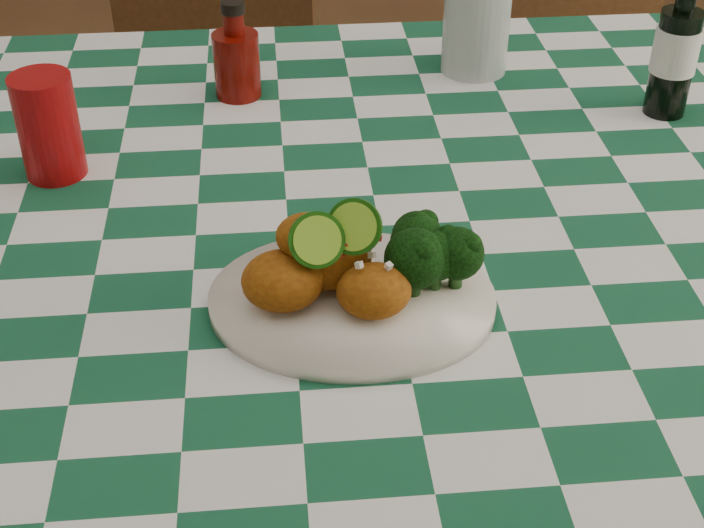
{
  "coord_description": "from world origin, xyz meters",
  "views": [
    {
      "loc": [
        -0.11,
        -0.97,
        1.4
      ],
      "look_at": [
        -0.04,
        -0.21,
        0.84
      ],
      "focal_mm": 50.0,
      "sensor_mm": 36.0,
      "label": 1
    }
  ],
  "objects_px": {
    "plate": "(352,301)",
    "beer_bottle": "(678,38)",
    "dining_table": "(370,432)",
    "wooden_chair_right": "(576,155)",
    "red_tumbler": "(48,126)",
    "mason_jar": "(476,26)",
    "fried_chicken_pile": "(339,255)",
    "ketchup_bottle": "(236,50)",
    "wooden_chair_left": "(195,139)"
  },
  "relations": [
    {
      "from": "dining_table",
      "to": "ketchup_bottle",
      "type": "distance_m",
      "value": 0.56
    },
    {
      "from": "beer_bottle",
      "to": "wooden_chair_right",
      "type": "height_order",
      "value": "beer_bottle"
    },
    {
      "from": "fried_chicken_pile",
      "to": "wooden_chair_left",
      "type": "xyz_separation_m",
      "value": [
        -0.21,
        0.98,
        -0.39
      ]
    },
    {
      "from": "wooden_chair_right",
      "to": "wooden_chair_left",
      "type": "bearing_deg",
      "value": 174.23
    },
    {
      "from": "plate",
      "to": "wooden_chair_left",
      "type": "bearing_deg",
      "value": 102.85
    },
    {
      "from": "wooden_chair_right",
      "to": "fried_chicken_pile",
      "type": "bearing_deg",
      "value": -121.5
    },
    {
      "from": "fried_chicken_pile",
      "to": "wooden_chair_right",
      "type": "distance_m",
      "value": 1.14
    },
    {
      "from": "plate",
      "to": "beer_bottle",
      "type": "distance_m",
      "value": 0.61
    },
    {
      "from": "mason_jar",
      "to": "wooden_chair_left",
      "type": "bearing_deg",
      "value": 136.13
    },
    {
      "from": "fried_chicken_pile",
      "to": "mason_jar",
      "type": "relative_size",
      "value": 1.11
    },
    {
      "from": "ketchup_bottle",
      "to": "beer_bottle",
      "type": "xyz_separation_m",
      "value": [
        0.57,
        -0.1,
        0.04
      ]
    },
    {
      "from": "plate",
      "to": "wooden_chair_right",
      "type": "bearing_deg",
      "value": 59.45
    },
    {
      "from": "beer_bottle",
      "to": "mason_jar",
      "type": "bearing_deg",
      "value": 145.91
    },
    {
      "from": "plate",
      "to": "red_tumbler",
      "type": "xyz_separation_m",
      "value": [
        -0.33,
        0.3,
        0.05
      ]
    },
    {
      "from": "fried_chicken_pile",
      "to": "beer_bottle",
      "type": "height_order",
      "value": "beer_bottle"
    },
    {
      "from": "plate",
      "to": "wooden_chair_right",
      "type": "xyz_separation_m",
      "value": [
        0.53,
        0.9,
        -0.37
      ]
    },
    {
      "from": "mason_jar",
      "to": "beer_bottle",
      "type": "xyz_separation_m",
      "value": [
        0.23,
        -0.16,
        0.04
      ]
    },
    {
      "from": "plate",
      "to": "fried_chicken_pile",
      "type": "bearing_deg",
      "value": 180.0
    },
    {
      "from": "plate",
      "to": "red_tumbler",
      "type": "distance_m",
      "value": 0.45
    },
    {
      "from": "wooden_chair_left",
      "to": "wooden_chair_right",
      "type": "distance_m",
      "value": 0.76
    },
    {
      "from": "plate",
      "to": "fried_chicken_pile",
      "type": "relative_size",
      "value": 1.89
    },
    {
      "from": "red_tumbler",
      "to": "beer_bottle",
      "type": "relative_size",
      "value": 0.6
    },
    {
      "from": "fried_chicken_pile",
      "to": "plate",
      "type": "bearing_deg",
      "value": 0.0
    },
    {
      "from": "dining_table",
      "to": "wooden_chair_right",
      "type": "bearing_deg",
      "value": 54.8
    },
    {
      "from": "mason_jar",
      "to": "wooden_chair_right",
      "type": "bearing_deg",
      "value": 49.75
    },
    {
      "from": "fried_chicken_pile",
      "to": "red_tumbler",
      "type": "distance_m",
      "value": 0.44
    },
    {
      "from": "wooden_chair_right",
      "to": "plate",
      "type": "bearing_deg",
      "value": -120.93
    },
    {
      "from": "dining_table",
      "to": "wooden_chair_right",
      "type": "relative_size",
      "value": 1.96
    },
    {
      "from": "mason_jar",
      "to": "wooden_chair_right",
      "type": "height_order",
      "value": "mason_jar"
    },
    {
      "from": "plate",
      "to": "beer_bottle",
      "type": "xyz_separation_m",
      "value": [
        0.46,
        0.39,
        0.1
      ]
    },
    {
      "from": "ketchup_bottle",
      "to": "wooden_chair_left",
      "type": "distance_m",
      "value": 0.63
    },
    {
      "from": "fried_chicken_pile",
      "to": "ketchup_bottle",
      "type": "relative_size",
      "value": 1.12
    },
    {
      "from": "fried_chicken_pile",
      "to": "wooden_chair_right",
      "type": "bearing_deg",
      "value": 58.88
    },
    {
      "from": "red_tumbler",
      "to": "wooden_chair_left",
      "type": "height_order",
      "value": "wooden_chair_left"
    },
    {
      "from": "beer_bottle",
      "to": "wooden_chair_right",
      "type": "xyz_separation_m",
      "value": [
        0.08,
        0.52,
        -0.47
      ]
    },
    {
      "from": "beer_bottle",
      "to": "wooden_chair_right",
      "type": "relative_size",
      "value": 0.25
    },
    {
      "from": "fried_chicken_pile",
      "to": "mason_jar",
      "type": "xyz_separation_m",
      "value": [
        0.24,
        0.54,
        0.0
      ]
    },
    {
      "from": "beer_bottle",
      "to": "ketchup_bottle",
      "type": "bearing_deg",
      "value": 169.64
    },
    {
      "from": "plate",
      "to": "ketchup_bottle",
      "type": "xyz_separation_m",
      "value": [
        -0.11,
        0.49,
        0.06
      ]
    },
    {
      "from": "beer_bottle",
      "to": "wooden_chair_left",
      "type": "distance_m",
      "value": 1.0
    },
    {
      "from": "dining_table",
      "to": "mason_jar",
      "type": "height_order",
      "value": "mason_jar"
    },
    {
      "from": "plate",
      "to": "mason_jar",
      "type": "distance_m",
      "value": 0.59
    },
    {
      "from": "dining_table",
      "to": "fried_chicken_pile",
      "type": "relative_size",
      "value": 11.0
    },
    {
      "from": "dining_table",
      "to": "wooden_chair_right",
      "type": "xyz_separation_m",
      "value": [
        0.49,
        0.69,
        0.03
      ]
    },
    {
      "from": "plate",
      "to": "fried_chicken_pile",
      "type": "xyz_separation_m",
      "value": [
        -0.01,
        0.0,
        0.06
      ]
    },
    {
      "from": "plate",
      "to": "dining_table",
      "type": "bearing_deg",
      "value": 78.07
    },
    {
      "from": "ketchup_bottle",
      "to": "wooden_chair_left",
      "type": "xyz_separation_m",
      "value": [
        -0.11,
        0.48,
        -0.4
      ]
    },
    {
      "from": "wooden_chair_right",
      "to": "red_tumbler",
      "type": "bearing_deg",
      "value": -145.38
    },
    {
      "from": "wooden_chair_left",
      "to": "fried_chicken_pile",
      "type": "bearing_deg",
      "value": -63.53
    },
    {
      "from": "fried_chicken_pile",
      "to": "ketchup_bottle",
      "type": "xyz_separation_m",
      "value": [
        -0.1,
        0.49,
        0.0
      ]
    }
  ]
}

